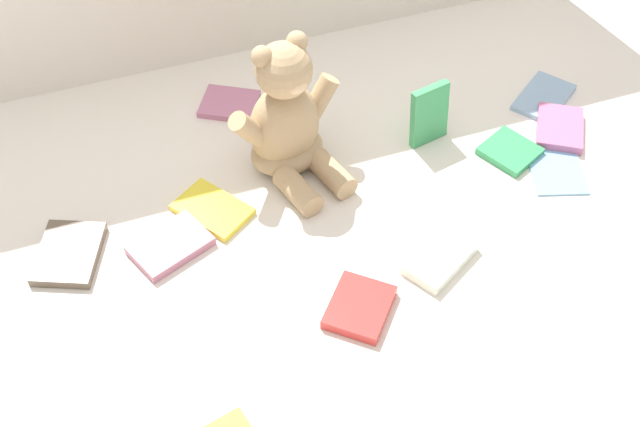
% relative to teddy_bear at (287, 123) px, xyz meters
% --- Properties ---
extents(ground_plane, '(3.20, 3.20, 0.00)m').
position_rel_teddy_bear_xyz_m(ground_plane, '(-0.02, -0.12, -0.10)').
color(ground_plane, silver).
extents(teddy_bear, '(0.22, 0.22, 0.27)m').
position_rel_teddy_bear_xyz_m(teddy_bear, '(0.00, 0.00, 0.00)').
color(teddy_bear, tan).
rests_on(teddy_bear, ground_plane).
extents(book_case_0, '(0.15, 0.13, 0.02)m').
position_rel_teddy_bear_xyz_m(book_case_0, '(-0.25, -0.13, -0.09)').
color(book_case_0, '#B36C84').
rests_on(book_case_0, ground_plane).
extents(book_case_3, '(0.12, 0.12, 0.01)m').
position_rel_teddy_bear_xyz_m(book_case_3, '(0.39, -0.11, -0.09)').
color(book_case_3, '#359A59').
rests_on(book_case_3, ground_plane).
extents(book_case_4, '(0.13, 0.13, 0.01)m').
position_rel_teddy_bear_xyz_m(book_case_4, '(-0.06, 0.19, -0.09)').
color(book_case_4, '#B86E93').
rests_on(book_case_4, ground_plane).
extents(book_case_5, '(0.13, 0.14, 0.02)m').
position_rel_teddy_bear_xyz_m(book_case_5, '(0.51, -0.09, -0.09)').
color(book_case_5, '#BE648E').
rests_on(book_case_5, ground_plane).
extents(book_case_6, '(0.14, 0.14, 0.02)m').
position_rel_teddy_bear_xyz_m(book_case_6, '(0.00, -0.35, -0.09)').
color(book_case_6, red).
rests_on(book_case_6, ground_plane).
extents(book_case_7, '(0.08, 0.04, 0.12)m').
position_rel_teddy_bear_xyz_m(book_case_7, '(0.26, -0.02, -0.04)').
color(book_case_7, '#3B9B5B').
rests_on(book_case_7, ground_plane).
extents(book_case_8, '(0.14, 0.16, 0.02)m').
position_rel_teddy_bear_xyz_m(book_case_8, '(-0.41, -0.09, -0.09)').
color(book_case_8, brown).
rests_on(book_case_8, ground_plane).
extents(book_case_9, '(0.14, 0.15, 0.01)m').
position_rel_teddy_bear_xyz_m(book_case_9, '(-0.16, -0.07, -0.09)').
color(book_case_9, yellow).
rests_on(book_case_9, ground_plane).
extents(book_case_10, '(0.14, 0.07, 0.01)m').
position_rel_teddy_bear_xyz_m(book_case_10, '(-0.31, -0.45, -0.09)').
color(book_case_10, white).
rests_on(book_case_10, ground_plane).
extents(book_case_11, '(0.15, 0.14, 0.01)m').
position_rel_teddy_bear_xyz_m(book_case_11, '(0.53, 0.00, -0.09)').
color(book_case_11, '#88ABCD').
rests_on(book_case_11, ground_plane).
extents(book_case_12, '(0.13, 0.15, 0.01)m').
position_rel_teddy_bear_xyz_m(book_case_12, '(0.45, -0.18, -0.10)').
color(book_case_12, '#7CB4E4').
rests_on(book_case_12, ground_plane).
extents(book_case_13, '(0.14, 0.12, 0.02)m').
position_rel_teddy_bear_xyz_m(book_case_13, '(0.16, -0.30, -0.09)').
color(book_case_13, white).
rests_on(book_case_13, ground_plane).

